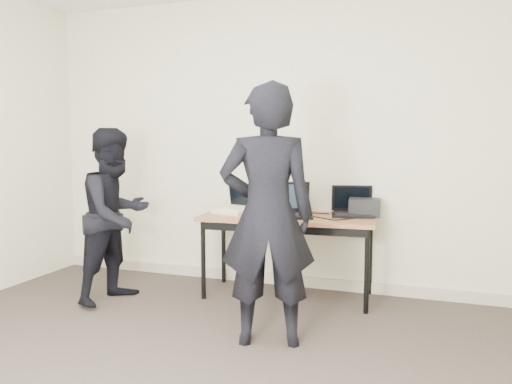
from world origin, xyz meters
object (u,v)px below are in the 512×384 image
at_px(laptop_right, 352,209).
at_px(equipment_box, 365,207).
at_px(laptop_beige, 235,207).
at_px(leather_satchel, 276,197).
at_px(desk, 288,222).
at_px(laptop_center, 289,209).
at_px(person_typist, 267,216).
at_px(person_observer, 116,215).

bearing_deg(laptop_right, equipment_box, -15.81).
height_order(laptop_beige, leather_satchel, leather_satchel).
relative_size(leather_satchel, equipment_box, 1.39).
distance_m(desk, equipment_box, 0.67).
height_order(desk, leather_satchel, leather_satchel).
xyz_separation_m(desk, laptop_center, (0.01, -0.03, 0.12)).
bearing_deg(equipment_box, laptop_right, 175.83).
bearing_deg(person_typist, laptop_right, -125.87).
bearing_deg(person_observer, leather_satchel, -44.08).
relative_size(laptop_beige, laptop_center, 0.78).
relative_size(laptop_center, person_observer, 0.32).
relative_size(laptop_right, leather_satchel, 1.12).
distance_m(laptop_center, leather_satchel, 0.33).
relative_size(laptop_right, equipment_box, 1.56).
distance_m(laptop_beige, laptop_right, 1.04).
xyz_separation_m(laptop_beige, person_observer, (-0.86, -0.57, -0.03)).
distance_m(laptop_right, person_typist, 1.27).
relative_size(laptop_beige, leather_satchel, 1.02).
distance_m(leather_satchel, equipment_box, 0.81).
xyz_separation_m(equipment_box, person_typist, (-0.50, -1.20, 0.08)).
height_order(laptop_right, leather_satchel, laptop_right).
distance_m(equipment_box, person_typist, 1.30).
height_order(laptop_beige, laptop_center, laptop_center).
bearing_deg(leather_satchel, desk, -50.14).
distance_m(laptop_beige, leather_satchel, 0.39).
bearing_deg(leather_satchel, person_observer, -144.79).
relative_size(equipment_box, person_observer, 0.18).
distance_m(leather_satchel, person_observer, 1.42).
height_order(desk, person_observer, person_observer).
xyz_separation_m(desk, person_observer, (-1.36, -0.56, 0.08)).
height_order(laptop_center, laptop_right, laptop_center).
bearing_deg(laptop_right, desk, -170.70).
relative_size(laptop_right, person_typist, 0.23).
height_order(laptop_right, equipment_box, laptop_right).
relative_size(laptop_beige, equipment_box, 1.41).
height_order(laptop_center, equipment_box, laptop_center).
height_order(desk, equipment_box, equipment_box).
bearing_deg(person_observer, laptop_center, -56.65).
height_order(laptop_beige, equipment_box, laptop_beige).
bearing_deg(person_typist, laptop_beige, -76.23).
relative_size(person_typist, person_observer, 1.19).
height_order(person_typist, person_observer, person_typist).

